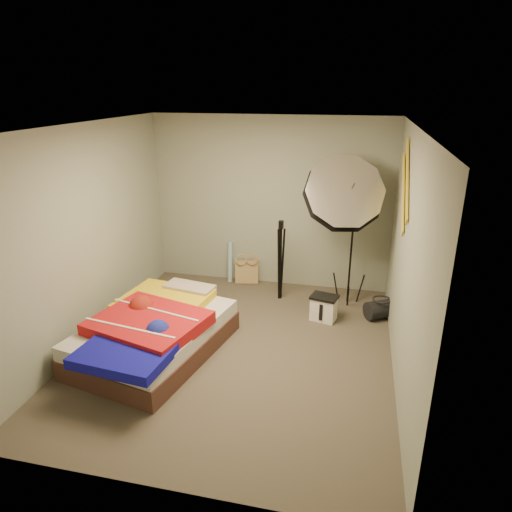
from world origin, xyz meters
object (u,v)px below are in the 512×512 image
(duffel_bag, at_px, (381,309))
(camera_tripod, at_px, (280,255))
(tote_bag, at_px, (247,272))
(camera_case, at_px, (324,309))
(wrapping_roll, at_px, (230,262))
(bed, at_px, (154,332))
(photo_umbrella, at_px, (343,195))

(duffel_bag, bearing_deg, camera_tripod, 137.51)
(duffel_bag, bearing_deg, tote_bag, 129.11)
(camera_case, bearing_deg, wrapping_roll, 161.51)
(wrapping_roll, relative_size, bed, 0.30)
(tote_bag, bearing_deg, camera_case, -48.85)
(camera_case, relative_size, photo_umbrella, 0.14)
(wrapping_roll, distance_m, camera_tripod, 1.03)
(duffel_bag, distance_m, camera_tripod, 1.52)
(camera_case, distance_m, camera_tripod, 0.98)
(wrapping_roll, xyz_separation_m, duffel_bag, (2.25, -0.73, -0.19))
(tote_bag, height_order, duffel_bag, tote_bag)
(tote_bag, bearing_deg, wrapping_roll, 167.98)
(wrapping_roll, height_order, photo_umbrella, photo_umbrella)
(tote_bag, xyz_separation_m, duffel_bag, (1.99, -0.73, -0.06))
(camera_case, bearing_deg, tote_bag, 156.44)
(tote_bag, relative_size, wrapping_roll, 0.57)
(camera_tripod, bearing_deg, bed, -123.79)
(photo_umbrella, xyz_separation_m, camera_tripod, (-0.80, 0.06, -0.90))
(tote_bag, height_order, camera_case, tote_bag)
(camera_case, distance_m, photo_umbrella, 1.48)
(duffel_bag, xyz_separation_m, camera_tripod, (-1.39, 0.29, 0.54))
(camera_case, xyz_separation_m, bed, (-1.81, -1.21, 0.11))
(bed, bearing_deg, duffel_bag, 29.18)
(camera_case, distance_m, bed, 2.18)
(camera_case, height_order, camera_tripod, camera_tripod)
(photo_umbrella, bearing_deg, bed, -139.76)
(camera_case, height_order, duffel_bag, camera_case)
(tote_bag, relative_size, photo_umbrella, 0.16)
(tote_bag, distance_m, duffel_bag, 2.12)
(tote_bag, distance_m, camera_tripod, 0.88)
(photo_umbrella, bearing_deg, tote_bag, 160.20)
(tote_bag, height_order, bed, bed)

